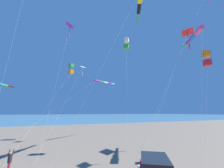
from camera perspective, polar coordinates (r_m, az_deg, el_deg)
ocean_water_strip at (r=174.90m, az=-22.52°, el=-12.20°), size 240.00×600.00×0.01m
person_child_green_jacket at (r=14.87m, az=-36.59°, el=-23.84°), size 0.47×0.37×1.57m
kite_box_blue_topmost at (r=19.33m, az=34.48°, el=8.72°), size 3.12×6.68×11.47m
kite_windsock_small_distant at (r=22.91m, az=30.80°, el=16.85°), size 9.10×11.13×15.16m
kite_box_long_streamer_left at (r=28.41m, az=-16.46°, el=6.01°), size 13.46×6.45×13.91m
kite_windsock_teal_far_right at (r=28.18m, az=-3.82°, el=0.83°), size 9.65×18.44×11.01m
kite_delta_green_low_center at (r=26.19m, az=-11.99°, el=6.76°), size 10.90×6.18×13.00m
kite_delta_yellow_midlevel at (r=25.47m, az=28.79°, el=18.21°), size 6.50×14.40×17.01m
kite_delta_long_streamer_right at (r=29.55m, az=-16.90°, el=22.11°), size 10.08×3.68×21.19m
kite_box_white_trailing at (r=20.34m, az=5.98°, el=16.33°), size 6.04×3.61×14.85m
kite_windsock_black_fish_shape at (r=25.40m, az=11.33°, el=30.19°), size 8.39×13.57×21.88m
kite_windsock_red_high_left at (r=26.60m, az=-38.97°, el=-0.16°), size 10.52×3.13×8.89m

